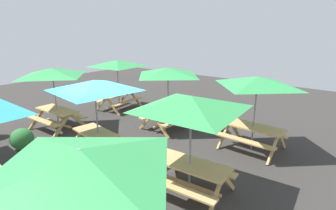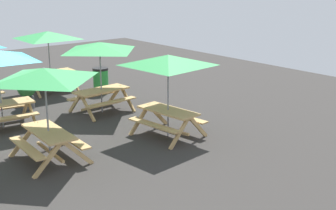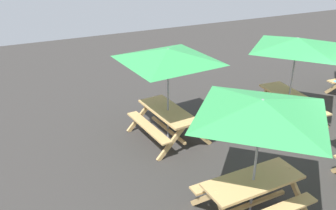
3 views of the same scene
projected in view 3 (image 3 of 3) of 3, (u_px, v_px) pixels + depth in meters
picnic_table_0 at (168, 62)px, 8.54m from camera, size 2.81×2.81×2.34m
picnic_table_2 at (296, 50)px, 9.41m from camera, size 2.11×2.11×2.34m
picnic_table_8 at (261, 117)px, 6.01m from camera, size 2.08×2.08×2.34m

